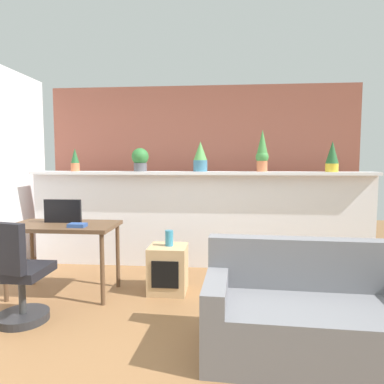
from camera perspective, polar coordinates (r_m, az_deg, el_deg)
name	(u,v)px	position (r m, az deg, el deg)	size (l,w,h in m)	color
ground_plane	(181,342)	(2.94, -1.80, -23.45)	(12.00, 12.00, 0.00)	brown
divider_wall	(199,221)	(4.64, 1.12, -4.72)	(4.49, 0.16, 1.23)	silver
plant_shelf	(199,173)	(4.54, 1.10, 3.13)	(4.49, 0.31, 0.04)	silver
brick_wall_behind	(202,172)	(5.18, 1.59, 3.34)	(4.49, 0.10, 2.50)	brown
potted_plant_0	(75,160)	(4.92, -18.67, 5.00)	(0.11, 0.11, 0.31)	#C66B42
potted_plant_1	(140,159)	(4.65, -8.51, 5.40)	(0.22, 0.22, 0.31)	#4C4C51
potted_plant_2	(200,157)	(4.56, 1.38, 5.82)	(0.18, 0.18, 0.39)	#386B84
potted_plant_3	(262,152)	(4.58, 11.47, 6.50)	(0.17, 0.17, 0.54)	#C66B42
potted_plant_4	(332,156)	(4.71, 22.04, 5.44)	(0.16, 0.16, 0.39)	gold
desk	(64,232)	(3.90, -20.35, -6.17)	(1.10, 0.60, 0.75)	brown
tv_monitor	(63,211)	(3.96, -20.48, -2.95)	(0.40, 0.04, 0.25)	black
office_chair	(16,280)	(3.42, -26.92, -12.76)	(0.49, 0.49, 0.91)	#262628
side_cube_shelf	(168,269)	(3.83, -3.97, -12.49)	(0.40, 0.41, 0.50)	tan
vase_on_shelf	(169,238)	(3.75, -3.77, -7.57)	(0.09, 0.09, 0.17)	teal
book_on_desk	(77,225)	(3.66, -18.33, -5.20)	(0.17, 0.12, 0.04)	#2D4C8C
couch	(313,316)	(2.81, 19.24, -18.70)	(1.60, 0.84, 0.80)	slate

